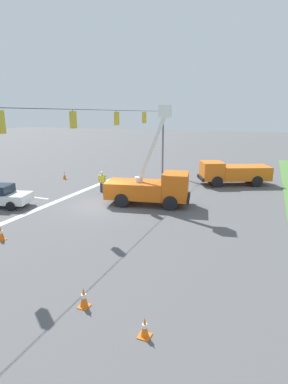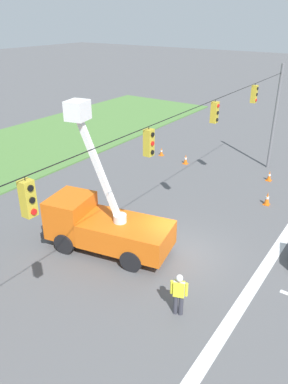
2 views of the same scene
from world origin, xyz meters
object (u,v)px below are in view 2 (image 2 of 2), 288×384
at_px(traffic_cone_near_bucket, 186,159).
at_px(traffic_cone_lane_edge_b, 269,176).
at_px(traffic_cone_foreground_left, 267,199).
at_px(utility_truck_bucket_lift, 102,223).
at_px(road_worker, 179,292).
at_px(traffic_cone_lane_edge_a, 161,152).

relative_size(traffic_cone_near_bucket, traffic_cone_lane_edge_b, 1.04).
bearing_deg(traffic_cone_foreground_left, traffic_cone_lane_edge_b, 15.95).
height_order(traffic_cone_near_bucket, traffic_cone_lane_edge_b, traffic_cone_near_bucket).
bearing_deg(utility_truck_bucket_lift, road_worker, -108.86).
bearing_deg(traffic_cone_near_bucket, traffic_cone_lane_edge_b, -85.77).
relative_size(utility_truck_bucket_lift, traffic_cone_lane_edge_b, 9.79).
height_order(utility_truck_bucket_lift, road_worker, utility_truck_bucket_lift).
relative_size(utility_truck_bucket_lift, traffic_cone_foreground_left, 8.72).
bearing_deg(traffic_cone_near_bucket, traffic_cone_lane_edge_a, 78.17).
height_order(traffic_cone_near_bucket, traffic_cone_lane_edge_a, traffic_cone_near_bucket).
bearing_deg(traffic_cone_lane_edge_a, utility_truck_bucket_lift, -159.73).
relative_size(utility_truck_bucket_lift, traffic_cone_lane_edge_a, 10.68).
bearing_deg(utility_truck_bucket_lift, traffic_cone_lane_edge_b, -17.60).
bearing_deg(traffic_cone_lane_edge_a, road_worker, -145.71).
xyz_separation_m(traffic_cone_near_bucket, traffic_cone_lane_edge_a, (0.51, 2.43, -0.05)).
distance_m(road_worker, traffic_cone_lane_edge_b, 14.16).
xyz_separation_m(traffic_cone_foreground_left, traffic_cone_lane_edge_a, (3.59, 9.52, -0.08)).
distance_m(utility_truck_bucket_lift, traffic_cone_lane_edge_a, 13.29).
distance_m(traffic_cone_foreground_left, traffic_cone_near_bucket, 7.73).
distance_m(traffic_cone_near_bucket, traffic_cone_lane_edge_a, 2.49).
distance_m(road_worker, traffic_cone_near_bucket, 15.45).
bearing_deg(traffic_cone_foreground_left, utility_truck_bucket_lift, 150.85).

